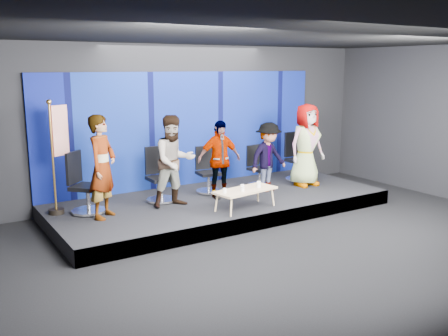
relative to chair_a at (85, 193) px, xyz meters
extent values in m
plane|color=black|center=(2.75, -2.86, -0.68)|extent=(10.00, 10.00, 0.00)
cube|color=black|center=(2.75, 1.14, 1.07)|extent=(10.00, 0.02, 3.50)
cube|color=black|center=(2.75, -2.86, 2.82)|extent=(10.00, 8.00, 0.02)
cube|color=black|center=(2.75, -0.36, -0.53)|extent=(7.00, 3.00, 0.30)
cube|color=#080E64|center=(2.75, 1.09, 0.92)|extent=(7.00, 0.08, 2.60)
cylinder|color=silver|center=(0.04, -0.04, -0.35)|extent=(0.93, 0.93, 0.07)
cylinder|color=silver|center=(0.04, -0.04, -0.10)|extent=(0.08, 0.08, 0.44)
cube|color=black|center=(0.04, -0.04, 0.12)|extent=(0.74, 0.74, 0.08)
cube|color=black|center=(-0.14, 0.15, 0.48)|extent=(0.39, 0.37, 0.60)
imported|color=black|center=(0.21, -0.46, 0.56)|extent=(0.81, 0.80, 1.89)
cylinder|color=silver|center=(1.56, -0.03, -0.35)|extent=(0.64, 0.64, 0.06)
cylinder|color=silver|center=(1.56, -0.03, -0.11)|extent=(0.07, 0.07, 0.42)
cube|color=black|center=(1.56, -0.03, 0.10)|extent=(0.51, 0.51, 0.07)
cube|color=black|center=(1.56, 0.23, 0.44)|extent=(0.46, 0.06, 0.57)
imported|color=black|center=(1.64, -0.47, 0.52)|extent=(0.89, 0.70, 1.80)
cylinder|color=silver|center=(2.74, 0.09, -0.35)|extent=(0.63, 0.63, 0.06)
cylinder|color=silver|center=(2.74, 0.09, -0.14)|extent=(0.07, 0.07, 0.38)
cube|color=black|center=(2.74, 0.09, 0.05)|extent=(0.50, 0.50, 0.07)
cube|color=black|center=(2.77, 0.32, 0.36)|extent=(0.42, 0.10, 0.52)
imported|color=black|center=(2.74, -0.36, 0.43)|extent=(1.00, 0.51, 1.63)
cylinder|color=silver|center=(4.04, -0.01, -0.36)|extent=(0.61, 0.61, 0.05)
cylinder|color=silver|center=(4.04, -0.01, -0.15)|extent=(0.06, 0.06, 0.35)
cube|color=black|center=(4.04, -0.01, 0.02)|extent=(0.49, 0.49, 0.06)
cube|color=black|center=(4.00, 0.20, 0.32)|extent=(0.39, 0.10, 0.49)
imported|color=black|center=(3.95, -0.45, 0.38)|extent=(1.06, 0.71, 1.53)
cylinder|color=silver|center=(5.18, -0.07, -0.35)|extent=(0.67, 0.67, 0.07)
cylinder|color=silver|center=(5.18, -0.07, -0.10)|extent=(0.08, 0.08, 0.44)
cube|color=black|center=(5.18, -0.07, 0.12)|extent=(0.54, 0.54, 0.08)
cube|color=black|center=(5.17, 0.19, 0.48)|extent=(0.48, 0.06, 0.60)
imported|color=black|center=(5.01, -0.49, 0.56)|extent=(0.94, 0.62, 1.89)
cube|color=tan|center=(2.71, -1.37, -0.01)|extent=(1.33, 0.72, 0.04)
cylinder|color=tan|center=(2.20, -1.66, -0.21)|extent=(0.04, 0.04, 0.35)
cylinder|color=tan|center=(2.13, -1.25, -0.21)|extent=(0.04, 0.04, 0.35)
cylinder|color=tan|center=(3.29, -1.49, -0.21)|extent=(0.04, 0.04, 0.35)
cylinder|color=tan|center=(3.23, -1.07, -0.21)|extent=(0.04, 0.04, 0.35)
cylinder|color=white|center=(2.23, -1.39, 0.05)|extent=(0.07, 0.07, 0.08)
cylinder|color=white|center=(2.58, -1.47, 0.05)|extent=(0.08, 0.08, 0.09)
cylinder|color=white|center=(2.68, -1.32, 0.05)|extent=(0.07, 0.07, 0.09)
cylinder|color=white|center=(3.01, -1.39, 0.06)|extent=(0.09, 0.09, 0.10)
cylinder|color=white|center=(3.12, -1.25, 0.05)|extent=(0.07, 0.07, 0.09)
cylinder|color=black|center=(-0.49, 0.24, -0.34)|extent=(0.28, 0.28, 0.09)
cylinder|color=gold|center=(-0.49, 0.24, 0.68)|extent=(0.04, 0.04, 1.96)
sphere|color=gold|center=(-0.49, 0.24, 1.71)|extent=(0.10, 0.10, 0.10)
cube|color=#A71C13|center=(-0.31, 0.29, 1.17)|extent=(0.33, 0.18, 0.93)
camera|label=1|loc=(-2.60, -9.07, 2.33)|focal=40.00mm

